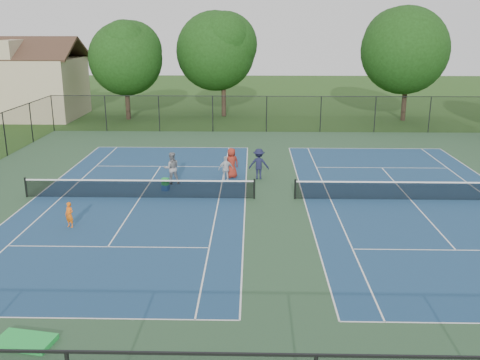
{
  "coord_description": "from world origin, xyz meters",
  "views": [
    {
      "loc": [
        -1.17,
        -26.3,
        8.67
      ],
      "look_at": [
        -1.77,
        -1.0,
        1.3
      ],
      "focal_mm": 40.0,
      "sensor_mm": 36.0,
      "label": 1
    }
  ],
  "objects_px": {
    "tree_back_b": "(223,47)",
    "bystander_c": "(232,163)",
    "instructor": "(172,168)",
    "ball_hopper": "(165,182)",
    "tree_back_d": "(409,46)",
    "clapboard_house": "(26,85)",
    "tree_back_a": "(125,54)",
    "ball_crate": "(165,188)",
    "bystander_b": "(259,164)",
    "bystander_a": "(226,169)",
    "child_player": "(69,215)"
  },
  "relations": [
    {
      "from": "tree_back_b",
      "to": "instructor",
      "type": "relative_size",
      "value": 5.5
    },
    {
      "from": "clapboard_house",
      "to": "instructor",
      "type": "distance_m",
      "value": 28.34
    },
    {
      "from": "bystander_c",
      "to": "child_player",
      "type": "bearing_deg",
      "value": 23.98
    },
    {
      "from": "tree_back_b",
      "to": "clapboard_house",
      "type": "bearing_deg",
      "value": -176.99
    },
    {
      "from": "tree_back_b",
      "to": "ball_crate",
      "type": "bearing_deg",
      "value": -94.34
    },
    {
      "from": "instructor",
      "to": "ball_crate",
      "type": "xyz_separation_m",
      "value": [
        -0.17,
        -1.32,
        -0.75
      ]
    },
    {
      "from": "child_player",
      "to": "ball_crate",
      "type": "xyz_separation_m",
      "value": [
        3.37,
        5.55,
        -0.42
      ]
    },
    {
      "from": "tree_back_d",
      "to": "tree_back_b",
      "type": "bearing_deg",
      "value": 173.29
    },
    {
      "from": "tree_back_d",
      "to": "clapboard_house",
      "type": "relative_size",
      "value": 0.96
    },
    {
      "from": "instructor",
      "to": "ball_hopper",
      "type": "bearing_deg",
      "value": 68.06
    },
    {
      "from": "ball_hopper",
      "to": "tree_back_a",
      "type": "bearing_deg",
      "value": 107.45
    },
    {
      "from": "child_player",
      "to": "tree_back_d",
      "type": "bearing_deg",
      "value": 74.63
    },
    {
      "from": "clapboard_house",
      "to": "ball_hopper",
      "type": "height_order",
      "value": "clapboard_house"
    },
    {
      "from": "tree_back_b",
      "to": "child_player",
      "type": "height_order",
      "value": "tree_back_b"
    },
    {
      "from": "child_player",
      "to": "ball_hopper",
      "type": "relative_size",
      "value": 3.06
    },
    {
      "from": "tree_back_a",
      "to": "ball_hopper",
      "type": "distance_m",
      "value": 24.4
    },
    {
      "from": "tree_back_a",
      "to": "tree_back_b",
      "type": "xyz_separation_m",
      "value": [
        9.0,
        2.0,
        0.56
      ]
    },
    {
      "from": "tree_back_b",
      "to": "bystander_c",
      "type": "xyz_separation_m",
      "value": [
        1.62,
        -22.05,
        -5.7
      ]
    },
    {
      "from": "tree_back_b",
      "to": "ball_hopper",
      "type": "relative_size",
      "value": 26.48
    },
    {
      "from": "bystander_a",
      "to": "bystander_c",
      "type": "distance_m",
      "value": 0.83
    },
    {
      "from": "tree_back_a",
      "to": "ball_crate",
      "type": "height_order",
      "value": "tree_back_a"
    },
    {
      "from": "bystander_a",
      "to": "child_player",
      "type": "bearing_deg",
      "value": 33.73
    },
    {
      "from": "tree_back_a",
      "to": "instructor",
      "type": "distance_m",
      "value": 23.14
    },
    {
      "from": "tree_back_a",
      "to": "ball_hopper",
      "type": "relative_size",
      "value": 24.16
    },
    {
      "from": "tree_back_b",
      "to": "child_player",
      "type": "xyz_separation_m",
      "value": [
        -5.25,
        -30.23,
        -6.02
      ]
    },
    {
      "from": "tree_back_d",
      "to": "bystander_c",
      "type": "height_order",
      "value": "tree_back_d"
    },
    {
      "from": "bystander_a",
      "to": "bystander_b",
      "type": "distance_m",
      "value": 1.97
    },
    {
      "from": "bystander_a",
      "to": "bystander_c",
      "type": "bearing_deg",
      "value": -125.85
    },
    {
      "from": "tree_back_d",
      "to": "bystander_c",
      "type": "distance_m",
      "value": 25.95
    },
    {
      "from": "instructor",
      "to": "ball_hopper",
      "type": "relative_size",
      "value": 4.81
    },
    {
      "from": "instructor",
      "to": "bystander_c",
      "type": "height_order",
      "value": "instructor"
    },
    {
      "from": "tree_back_a",
      "to": "bystander_b",
      "type": "bearing_deg",
      "value": -58.91
    },
    {
      "from": "instructor",
      "to": "bystander_c",
      "type": "bearing_deg",
      "value": -173.34
    },
    {
      "from": "clapboard_house",
      "to": "ball_hopper",
      "type": "bearing_deg",
      "value": -54.12
    },
    {
      "from": "tree_back_b",
      "to": "bystander_c",
      "type": "bearing_deg",
      "value": -85.79
    },
    {
      "from": "instructor",
      "to": "bystander_b",
      "type": "bearing_deg",
      "value": 177.74
    },
    {
      "from": "child_player",
      "to": "bystander_c",
      "type": "height_order",
      "value": "bystander_c"
    },
    {
      "from": "tree_back_b",
      "to": "clapboard_house",
      "type": "distance_m",
      "value": 19.35
    },
    {
      "from": "child_player",
      "to": "bystander_a",
      "type": "relative_size",
      "value": 0.78
    },
    {
      "from": "bystander_a",
      "to": "tree_back_a",
      "type": "bearing_deg",
      "value": -78.33
    },
    {
      "from": "child_player",
      "to": "bystander_b",
      "type": "xyz_separation_m",
      "value": [
        8.47,
        7.97,
        0.32
      ]
    },
    {
      "from": "bystander_a",
      "to": "ball_hopper",
      "type": "xyz_separation_m",
      "value": [
        -3.2,
        -1.87,
        -0.23
      ]
    },
    {
      "from": "ball_hopper",
      "to": "instructor",
      "type": "bearing_deg",
      "value": 82.79
    },
    {
      "from": "tree_back_d",
      "to": "tree_back_a",
      "type": "bearing_deg",
      "value": -180.0
    },
    {
      "from": "bystander_b",
      "to": "bystander_c",
      "type": "height_order",
      "value": "bystander_b"
    },
    {
      "from": "clapboard_house",
      "to": "bystander_c",
      "type": "distance_m",
      "value": 29.55
    },
    {
      "from": "instructor",
      "to": "tree_back_d",
      "type": "bearing_deg",
      "value": -145.95
    },
    {
      "from": "tree_back_d",
      "to": "clapboard_house",
      "type": "xyz_separation_m",
      "value": [
        -36.0,
        1.0,
        -3.73
      ]
    },
    {
      "from": "tree_back_a",
      "to": "clapboard_house",
      "type": "relative_size",
      "value": 0.85
    },
    {
      "from": "instructor",
      "to": "ball_crate",
      "type": "distance_m",
      "value": 1.53
    }
  ]
}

